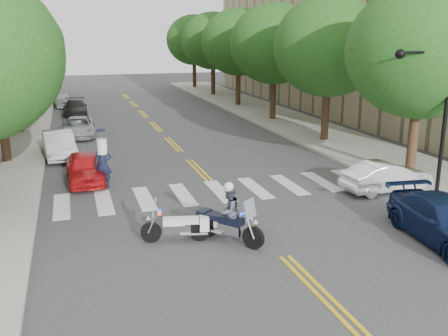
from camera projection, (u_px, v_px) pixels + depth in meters
name	position (u px, v px, depth m)	size (l,w,h in m)	color
ground	(284.00, 257.00, 14.48)	(140.00, 140.00, 0.00)	#38383A
sidewalk_left	(9.00, 133.00, 32.01)	(5.00, 60.00, 0.15)	#9E9991
sidewalk_right	(281.00, 119.00, 37.46)	(5.00, 60.00, 0.15)	#9E9991
tree_l_2	(11.00, 45.00, 30.79)	(6.40, 6.40, 8.45)	#382316
tree_l_3	(21.00, 43.00, 38.16)	(6.40, 6.40, 8.45)	#382316
tree_l_4	(28.00, 42.00, 45.54)	(6.40, 6.40, 8.45)	#382316
tree_l_5	(33.00, 41.00, 52.91)	(6.40, 6.40, 8.45)	#382316
tree_r_0	(422.00, 51.00, 21.09)	(6.40, 6.40, 8.45)	#382316
tree_r_1	(329.00, 46.00, 28.46)	(6.40, 6.40, 8.45)	#382316
tree_r_2	(274.00, 44.00, 35.84)	(6.40, 6.40, 8.45)	#382316
tree_r_3	(238.00, 42.00, 43.21)	(6.40, 6.40, 8.45)	#382316
tree_r_4	(213.00, 41.00, 50.59)	(6.40, 6.40, 8.45)	#382316
tree_r_5	(194.00, 40.00, 57.96)	(6.40, 6.40, 8.45)	#382316
traffic_signal_pole	(437.00, 103.00, 18.94)	(2.82, 0.42, 6.00)	black
motorcycle_police	(227.00, 215.00, 15.30)	(1.68, 2.03, 1.94)	black
motorcycle_parked	(182.00, 226.00, 15.45)	(2.14, 0.79, 1.39)	black
officer_standing	(103.00, 164.00, 20.77)	(0.73, 0.48, 2.00)	black
convertible	(386.00, 177.00, 20.33)	(1.31, 3.76, 1.24)	white
sedan_blue	(446.00, 221.00, 15.32)	(1.91, 4.70, 1.37)	#101C45
parked_car_a	(85.00, 168.00, 21.57)	(1.52, 3.79, 1.29)	red
parked_car_b	(59.00, 145.00, 25.86)	(1.46, 4.18, 1.38)	silver
parked_car_c	(78.00, 127.00, 31.22)	(2.03, 4.40, 1.22)	gray
parked_car_d	(75.00, 108.00, 39.09)	(1.77, 4.35, 1.26)	black
parked_car_e	(63.00, 100.00, 43.89)	(1.50, 3.73, 1.27)	#A0A1A5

